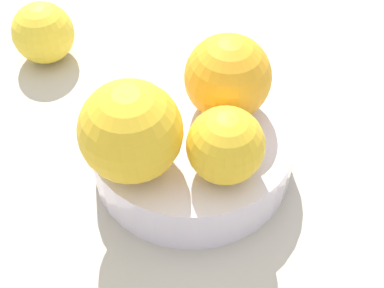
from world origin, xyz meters
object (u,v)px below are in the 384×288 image
at_px(orange_in_bowl_0, 131,131).
at_px(orange_in_bowl_1, 226,146).
at_px(fruit_bowl, 192,148).
at_px(orange_in_bowl_2, 228,77).
at_px(orange_loose_0, 43,33).

relative_size(orange_in_bowl_0, orange_in_bowl_1, 1.32).
bearing_deg(fruit_bowl, orange_in_bowl_2, 58.80).
xyz_separation_m(fruit_bowl, orange_in_bowl_0, (-0.03, -0.05, 0.07)).
relative_size(fruit_bowl, orange_in_bowl_0, 2.25).
xyz_separation_m(fruit_bowl, orange_in_bowl_2, (0.02, 0.03, 0.06)).
bearing_deg(fruit_bowl, orange_in_bowl_1, -41.31).
height_order(orange_in_bowl_2, orange_loose_0, orange_in_bowl_2).
bearing_deg(orange_in_bowl_2, fruit_bowl, -121.20).
xyz_separation_m(orange_in_bowl_0, orange_loose_0, (-0.18, 0.15, -0.06)).
relative_size(fruit_bowl, orange_in_bowl_2, 2.43).
height_order(orange_in_bowl_0, orange_in_bowl_2, orange_in_bowl_0).
bearing_deg(orange_in_bowl_0, orange_in_bowl_2, 59.24).
height_order(orange_in_bowl_1, orange_loose_0, orange_in_bowl_1).
height_order(fruit_bowl, orange_in_bowl_0, orange_in_bowl_0).
bearing_deg(orange_loose_0, orange_in_bowl_1, -27.97).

